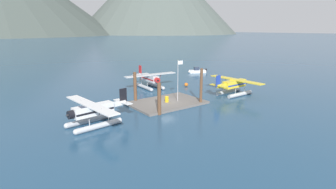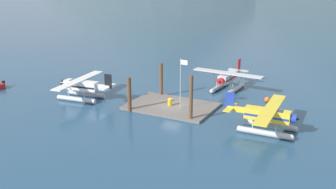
{
  "view_description": "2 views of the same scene",
  "coord_description": "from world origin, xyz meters",
  "px_view_note": "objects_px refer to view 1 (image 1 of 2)",
  "views": [
    {
      "loc": [
        -22.64,
        -31.38,
        11.16
      ],
      "look_at": [
        0.04,
        -0.3,
        1.48
      ],
      "focal_mm": 28.28,
      "sensor_mm": 36.0,
      "label": 1
    },
    {
      "loc": [
        20.8,
        -41.14,
        16.12
      ],
      "look_at": [
        -0.49,
        0.01,
        1.63
      ],
      "focal_mm": 41.03,
      "sensor_mm": 36.0,
      "label": 2
    }
  ],
  "objects_px": {
    "flagpole": "(179,76)",
    "mooring_buoy": "(186,85)",
    "seaplane_yellow_stbd_aft": "(234,86)",
    "seaplane_white_port_aft": "(93,113)",
    "seaplane_silver_bow_right": "(150,80)",
    "fuel_drum": "(167,99)",
    "boat_white_open_east": "(197,71)"
  },
  "relations": [
    {
      "from": "flagpole",
      "to": "boat_white_open_east",
      "type": "height_order",
      "value": "flagpole"
    },
    {
      "from": "seaplane_yellow_stbd_aft",
      "to": "seaplane_silver_bow_right",
      "type": "bearing_deg",
      "value": 124.2
    },
    {
      "from": "seaplane_yellow_stbd_aft",
      "to": "boat_white_open_east",
      "type": "relative_size",
      "value": 2.31
    },
    {
      "from": "seaplane_silver_bow_right",
      "to": "seaplane_yellow_stbd_aft",
      "type": "bearing_deg",
      "value": -55.8
    },
    {
      "from": "seaplane_white_port_aft",
      "to": "seaplane_yellow_stbd_aft",
      "type": "distance_m",
      "value": 25.03
    },
    {
      "from": "mooring_buoy",
      "to": "seaplane_yellow_stbd_aft",
      "type": "relative_size",
      "value": 0.07
    },
    {
      "from": "seaplane_white_port_aft",
      "to": "boat_white_open_east",
      "type": "xyz_separation_m",
      "value": [
        35.41,
        21.1,
        -1.09
      ]
    },
    {
      "from": "seaplane_silver_bow_right",
      "to": "seaplane_white_port_aft",
      "type": "distance_m",
      "value": 20.86
    },
    {
      "from": "mooring_buoy",
      "to": "seaplane_white_port_aft",
      "type": "xyz_separation_m",
      "value": [
        -22.68,
        -10.2,
        1.22
      ]
    },
    {
      "from": "mooring_buoy",
      "to": "seaplane_yellow_stbd_aft",
      "type": "bearing_deg",
      "value": -76.84
    },
    {
      "from": "flagpole",
      "to": "seaplane_white_port_aft",
      "type": "bearing_deg",
      "value": -172.68
    },
    {
      "from": "mooring_buoy",
      "to": "flagpole",
      "type": "bearing_deg",
      "value": -135.73
    },
    {
      "from": "seaplane_silver_bow_right",
      "to": "boat_white_open_east",
      "type": "height_order",
      "value": "seaplane_silver_bow_right"
    },
    {
      "from": "fuel_drum",
      "to": "seaplane_yellow_stbd_aft",
      "type": "bearing_deg",
      "value": -9.64
    },
    {
      "from": "fuel_drum",
      "to": "seaplane_white_port_aft",
      "type": "relative_size",
      "value": 0.08
    },
    {
      "from": "seaplane_white_port_aft",
      "to": "seaplane_yellow_stbd_aft",
      "type": "height_order",
      "value": "same"
    },
    {
      "from": "seaplane_silver_bow_right",
      "to": "boat_white_open_east",
      "type": "distance_m",
      "value": 20.83
    },
    {
      "from": "boat_white_open_east",
      "to": "fuel_drum",
      "type": "bearing_deg",
      "value": -140.96
    },
    {
      "from": "fuel_drum",
      "to": "flagpole",
      "type": "bearing_deg",
      "value": -16.22
    },
    {
      "from": "boat_white_open_east",
      "to": "flagpole",
      "type": "bearing_deg",
      "value": -137.89
    },
    {
      "from": "flagpole",
      "to": "seaplane_white_port_aft",
      "type": "distance_m",
      "value": 14.43
    },
    {
      "from": "fuel_drum",
      "to": "mooring_buoy",
      "type": "height_order",
      "value": "fuel_drum"
    },
    {
      "from": "flagpole",
      "to": "mooring_buoy",
      "type": "distance_m",
      "value": 12.63
    },
    {
      "from": "flagpole",
      "to": "seaplane_silver_bow_right",
      "type": "xyz_separation_m",
      "value": [
        2.12,
        11.36,
        -2.64
      ]
    },
    {
      "from": "flagpole",
      "to": "mooring_buoy",
      "type": "height_order",
      "value": "flagpole"
    },
    {
      "from": "boat_white_open_east",
      "to": "seaplane_silver_bow_right",
      "type": "bearing_deg",
      "value": -157.56
    },
    {
      "from": "seaplane_yellow_stbd_aft",
      "to": "fuel_drum",
      "type": "bearing_deg",
      "value": 170.36
    },
    {
      "from": "flagpole",
      "to": "fuel_drum",
      "type": "bearing_deg",
      "value": 163.78
    },
    {
      "from": "mooring_buoy",
      "to": "boat_white_open_east",
      "type": "height_order",
      "value": "boat_white_open_east"
    },
    {
      "from": "flagpole",
      "to": "mooring_buoy",
      "type": "bearing_deg",
      "value": 44.27
    },
    {
      "from": "mooring_buoy",
      "to": "seaplane_white_port_aft",
      "type": "bearing_deg",
      "value": -155.78
    },
    {
      "from": "seaplane_white_port_aft",
      "to": "boat_white_open_east",
      "type": "height_order",
      "value": "seaplane_white_port_aft"
    }
  ]
}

